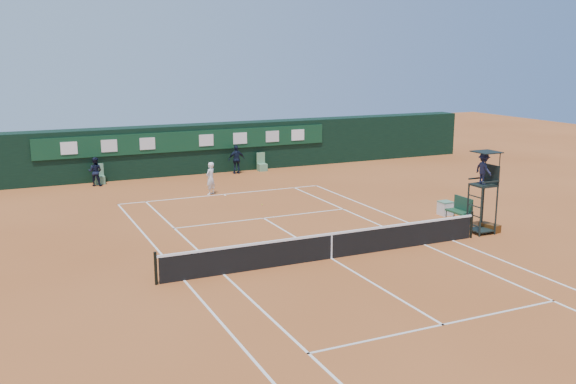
% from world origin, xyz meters
% --- Properties ---
extents(ground, '(90.00, 90.00, 0.00)m').
position_xyz_m(ground, '(0.00, 0.00, 0.00)').
color(ground, '#B85E2B').
rests_on(ground, ground).
extents(court_lines, '(11.05, 23.85, 0.01)m').
position_xyz_m(court_lines, '(0.00, 0.00, 0.01)').
color(court_lines, white).
rests_on(court_lines, ground).
extents(tennis_net, '(12.90, 0.10, 1.10)m').
position_xyz_m(tennis_net, '(0.00, 0.00, 0.51)').
color(tennis_net, black).
rests_on(tennis_net, ground).
extents(back_wall, '(40.00, 1.65, 3.00)m').
position_xyz_m(back_wall, '(0.00, 18.74, 1.51)').
color(back_wall, black).
rests_on(back_wall, ground).
extents(linesman_chair_left, '(0.55, 0.50, 1.15)m').
position_xyz_m(linesman_chair_left, '(-5.50, 17.48, 0.32)').
color(linesman_chair_left, '#588760').
rests_on(linesman_chair_left, ground).
extents(linesman_chair_right, '(0.55, 0.50, 1.15)m').
position_xyz_m(linesman_chair_right, '(4.50, 17.48, 0.32)').
color(linesman_chair_right, '#60946B').
rests_on(linesman_chair_right, ground).
extents(umpire_chair, '(0.96, 0.95, 3.42)m').
position_xyz_m(umpire_chair, '(7.21, 0.37, 2.46)').
color(umpire_chair, black).
rests_on(umpire_chair, ground).
extents(player_bench, '(0.56, 1.20, 1.10)m').
position_xyz_m(player_bench, '(7.70, 2.24, 0.60)').
color(player_bench, '#1B4429').
rests_on(player_bench, ground).
extents(tennis_bag, '(0.53, 0.93, 0.33)m').
position_xyz_m(tennis_bag, '(7.77, 0.44, 0.16)').
color(tennis_bag, black).
rests_on(tennis_bag, ground).
extents(cooler, '(0.57, 0.57, 0.65)m').
position_xyz_m(cooler, '(7.84, 3.47, 0.33)').
color(cooler, silver).
rests_on(cooler, ground).
extents(tennis_ball, '(0.06, 0.06, 0.06)m').
position_xyz_m(tennis_ball, '(0.91, 8.79, 0.03)').
color(tennis_ball, '#C7D230').
rests_on(tennis_ball, ground).
extents(player, '(0.75, 0.71, 1.73)m').
position_xyz_m(player, '(-0.61, 12.17, 0.86)').
color(player, white).
rests_on(player, ground).
extents(ball_kid_left, '(0.97, 0.89, 1.62)m').
position_xyz_m(ball_kid_left, '(-5.78, 17.04, 0.81)').
color(ball_kid_left, black).
rests_on(ball_kid_left, ground).
extents(ball_kid_right, '(1.07, 0.51, 1.77)m').
position_xyz_m(ball_kid_right, '(2.72, 17.23, 0.88)').
color(ball_kid_right, black).
rests_on(ball_kid_right, ground).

